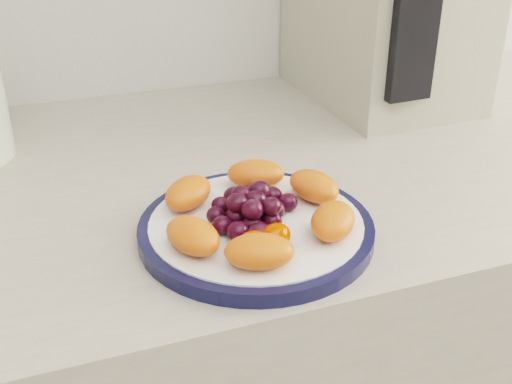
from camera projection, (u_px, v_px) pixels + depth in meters
name	position (u px, v px, depth m)	size (l,w,h in m)	color
plate_rim	(256.00, 230.00, 0.64)	(0.23, 0.23, 0.01)	#101333
plate_face	(256.00, 229.00, 0.64)	(0.21, 0.21, 0.02)	white
fruit_plate	(256.00, 211.00, 0.63)	(0.20, 0.20, 0.03)	#EF4918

